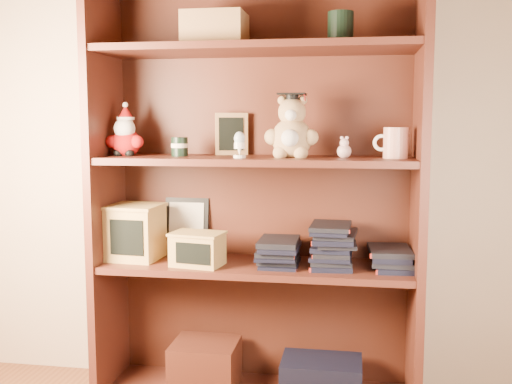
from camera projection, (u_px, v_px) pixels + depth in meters
bookcase at (257, 201)px, 2.27m from camera, size 1.20×0.35×1.60m
shelf_lower at (256, 267)px, 2.24m from camera, size 1.14×0.33×0.02m
shelf_upper at (256, 160)px, 2.20m from camera, size 1.14×0.33×0.02m
santa_plush at (126, 136)px, 2.26m from camera, size 0.15×0.11×0.21m
teachers_tin at (180, 146)px, 2.24m from camera, size 0.06×0.06×0.07m
chalkboard_plaque at (232, 135)px, 2.32m from camera, size 0.12×0.09×0.16m
egg_cup at (240, 144)px, 2.12m from camera, size 0.04×0.04×0.09m
grad_teddy_bear at (292, 132)px, 2.16m from camera, size 0.20×0.17×0.24m
pink_figurine at (344, 149)px, 2.14m from camera, size 0.05×0.05×0.08m
teacher_mug at (395, 143)px, 2.11m from camera, size 0.12×0.09×0.11m
certificate_frame at (187, 225)px, 2.42m from camera, size 0.18×0.05×0.22m
treats_box at (136, 232)px, 2.31m from camera, size 0.21×0.21×0.21m
pencils_box at (198, 249)px, 2.21m from camera, size 0.21×0.16×0.12m
book_stack_left at (277, 252)px, 2.22m from camera, size 0.14×0.20×0.10m
book_stack_mid at (333, 245)px, 2.19m from camera, size 0.14×0.20×0.16m
book_stack_right at (393, 260)px, 2.16m from camera, size 0.14×0.20×0.06m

